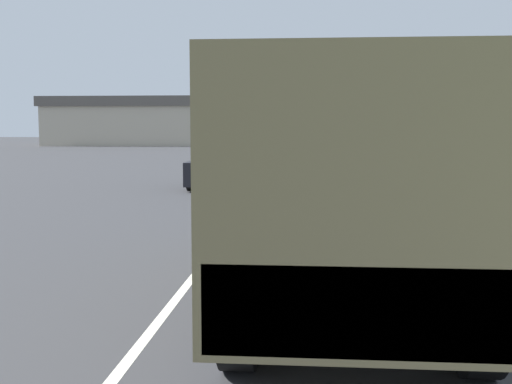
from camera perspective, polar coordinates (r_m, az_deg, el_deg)
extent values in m
plane|color=#38383A|center=(36.08, 2.27, 2.49)|extent=(180.00, 180.00, 0.00)
cube|color=silver|center=(36.08, 2.27, 2.49)|extent=(0.12, 120.00, 0.00)
cube|color=beige|center=(36.16, 9.42, 2.52)|extent=(1.80, 120.00, 0.12)
cube|color=#56843D|center=(36.77, 16.28, 2.34)|extent=(7.00, 120.00, 0.02)
cube|color=#606647|center=(10.84, 7.02, 3.35)|extent=(2.31, 2.23, 2.12)
cube|color=brown|center=(6.87, 8.25, 1.66)|extent=(2.31, 5.74, 2.06)
cube|color=#606647|center=(4.20, 10.40, -10.44)|extent=(2.20, 0.10, 0.60)
cube|color=red|center=(4.14, -1.67, -7.73)|extent=(0.12, 0.06, 0.12)
cylinder|color=black|center=(10.84, 1.64, -2.38)|extent=(0.30, 1.10, 1.10)
cylinder|color=black|center=(10.91, 12.26, -2.46)|extent=(0.30, 1.10, 1.10)
cylinder|color=black|center=(5.65, -1.43, -10.07)|extent=(0.30, 1.10, 1.10)
cylinder|color=black|center=(5.79, 19.09, -9.99)|extent=(0.30, 1.10, 1.10)
cylinder|color=black|center=(7.31, 0.05, -6.39)|extent=(0.30, 1.10, 1.10)
cylinder|color=black|center=(7.43, 15.82, -6.43)|extent=(0.30, 1.10, 1.10)
cube|color=black|center=(22.30, -3.08, 1.88)|extent=(1.92, 4.04, 0.78)
cube|color=black|center=(22.34, -3.06, 3.89)|extent=(1.69, 1.82, 0.78)
cylinder|color=black|center=(23.73, -4.70, 1.51)|extent=(0.20, 0.64, 0.64)
cylinder|color=black|center=(23.50, -0.56, 1.49)|extent=(0.20, 0.64, 0.64)
cylinder|color=black|center=(21.19, -5.86, 0.98)|extent=(0.20, 0.64, 0.64)
cylinder|color=black|center=(20.94, -1.23, 0.95)|extent=(0.20, 0.64, 0.64)
cube|color=silver|center=(38.22, 5.30, 3.38)|extent=(1.84, 4.40, 0.61)
cube|color=black|center=(38.29, 5.31, 4.32)|extent=(1.62, 1.98, 0.64)
cylinder|color=black|center=(39.64, 4.09, 3.24)|extent=(0.20, 0.64, 0.64)
cylinder|color=black|center=(39.65, 6.47, 3.22)|extent=(0.20, 0.64, 0.64)
cylinder|color=black|center=(36.82, 4.03, 3.04)|extent=(0.20, 0.64, 0.64)
cylinder|color=black|center=(36.84, 6.59, 3.02)|extent=(0.20, 0.64, 0.64)
cube|color=black|center=(49.69, 4.79, 3.92)|extent=(1.84, 4.33, 0.58)
cube|color=black|center=(49.76, 4.79, 4.62)|extent=(1.62, 1.95, 0.62)
cylinder|color=black|center=(51.09, 3.87, 3.82)|extent=(0.20, 0.64, 0.64)
cylinder|color=black|center=(51.09, 5.71, 3.80)|extent=(0.20, 0.64, 0.64)
cylinder|color=black|center=(48.32, 3.81, 3.71)|extent=(0.20, 0.64, 0.64)
cylinder|color=black|center=(48.32, 5.75, 3.69)|extent=(0.20, 0.64, 0.64)
cube|color=#336B3D|center=(61.15, 4.81, 4.29)|extent=(1.90, 4.81, 0.60)
cube|color=black|center=(61.23, 4.81, 4.87)|extent=(1.68, 2.16, 0.63)
cylinder|color=black|center=(62.70, 4.03, 4.19)|extent=(0.20, 0.64, 0.64)
cylinder|color=black|center=(62.70, 5.59, 4.17)|extent=(0.20, 0.64, 0.64)
cylinder|color=black|center=(59.62, 3.98, 4.10)|extent=(0.20, 0.64, 0.64)
cylinder|color=black|center=(59.62, 5.62, 4.09)|extent=(0.20, 0.64, 0.64)
cylinder|color=black|center=(16.92, 21.46, -0.34)|extent=(0.24, 0.76, 0.76)
cube|color=#B2A893|center=(75.73, -10.83, 5.76)|extent=(17.38, 12.16, 4.28)
cube|color=#514C47|center=(75.78, -10.87, 7.78)|extent=(18.07, 12.64, 1.07)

